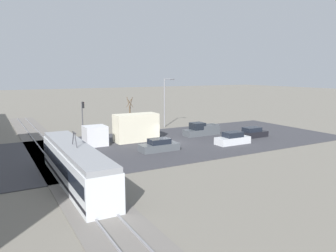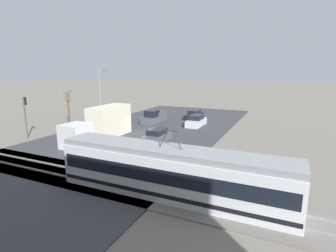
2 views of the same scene
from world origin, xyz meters
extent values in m
plane|color=slate|center=(0.00, 0.00, 0.00)|extent=(320.00, 320.00, 0.00)
cube|color=#38383D|center=(0.00, 0.00, 0.04)|extent=(19.60, 48.54, 0.08)
cube|color=slate|center=(0.00, 14.81, 0.04)|extent=(70.80, 4.40, 0.08)
cube|color=gray|center=(0.00, 14.09, 0.15)|extent=(69.38, 0.10, 0.14)
cube|color=gray|center=(0.00, 15.53, 0.15)|extent=(69.38, 0.10, 0.14)
cube|color=silver|center=(-10.31, 14.81, 1.47)|extent=(15.41, 2.56, 2.79)
cube|color=black|center=(-10.31, 14.81, 1.81)|extent=(14.95, 2.59, 0.93)
cube|color=black|center=(-10.31, 14.81, 0.61)|extent=(15.26, 2.60, 0.27)
cube|color=gray|center=(-10.31, 14.81, 3.07)|extent=(15.41, 2.36, 0.40)
cylinder|color=#2D2D33|center=(-10.76, 14.81, 3.82)|extent=(0.66, 0.07, 1.15)
cylinder|color=#2D2D33|center=(-9.86, 14.81, 3.82)|extent=(0.66, 0.07, 1.15)
cube|color=#2D2D33|center=(-10.31, 14.81, 4.37)|extent=(1.10, 0.08, 0.06)
cube|color=silver|center=(2.99, 9.14, 1.33)|extent=(2.50, 2.74, 2.51)
cube|color=beige|center=(2.99, 3.49, 1.92)|extent=(2.50, 5.82, 3.68)
cube|color=#196B38|center=(4.25, 3.49, 2.29)|extent=(0.02, 2.91, 0.92)
cube|color=#4C5156|center=(2.13, -6.65, 0.54)|extent=(1.92, 5.47, 0.92)
cube|color=black|center=(2.13, -5.88, 1.50)|extent=(1.77, 1.86, 1.00)
cube|color=#4C5156|center=(3.02, -7.80, 1.27)|extent=(0.12, 2.74, 0.54)
cube|color=#4C5156|center=(1.25, -7.80, 1.27)|extent=(0.12, 2.74, 0.54)
cube|color=#4C5156|center=(2.13, -9.27, 1.27)|extent=(1.77, 0.22, 0.54)
cube|color=red|center=(2.88, -9.36, 0.82)|extent=(0.14, 0.04, 0.18)
cube|color=black|center=(-2.67, -12.00, 0.49)|extent=(1.89, 4.67, 0.83)
cube|color=black|center=(-2.67, -12.00, 1.21)|extent=(1.63, 2.43, 0.61)
cube|color=#4C5156|center=(-3.52, 3.41, 0.50)|extent=(1.85, 4.70, 0.85)
cube|color=black|center=(-3.52, 3.41, 1.24)|extent=(1.59, 2.44, 0.62)
cube|color=silver|center=(-4.82, -6.65, 0.54)|extent=(1.85, 4.62, 0.91)
cube|color=black|center=(-4.82, -6.65, 1.33)|extent=(1.59, 2.40, 0.67)
cylinder|color=#47474C|center=(11.42, 8.46, 2.47)|extent=(0.16, 0.16, 4.95)
cube|color=black|center=(11.42, 8.28, 4.47)|extent=(0.28, 0.22, 0.95)
sphere|color=red|center=(11.42, 8.16, 4.79)|extent=(0.18, 0.18, 0.18)
sphere|color=#3C2C06|center=(11.42, 8.16, 4.47)|extent=(0.18, 0.18, 0.18)
sphere|color=black|center=(11.42, 8.16, 4.15)|extent=(0.18, 0.18, 0.18)
cylinder|color=brown|center=(12.93, 0.20, 1.85)|extent=(0.24, 0.24, 3.70)
cylinder|color=brown|center=(13.18, 0.20, 4.28)|extent=(0.09, 1.03, 1.41)
cylinder|color=brown|center=(12.93, 0.45, 4.41)|extent=(1.24, 0.09, 1.72)
cylinder|color=brown|center=(12.68, 0.20, 4.28)|extent=(0.09, 1.03, 1.41)
cylinder|color=brown|center=(12.93, -0.05, 4.41)|extent=(1.24, 0.09, 1.72)
cylinder|color=gray|center=(11.71, -5.64, 4.13)|extent=(0.20, 0.20, 8.26)
cylinder|color=gray|center=(11.71, -6.44, 8.14)|extent=(0.12, 1.60, 0.12)
cube|color=#515156|center=(11.71, -7.19, 8.08)|extent=(0.36, 0.60, 0.18)
camera|label=1|loc=(-36.88, 20.95, 9.18)|focal=35.00mm
camera|label=2|loc=(-16.75, 29.13, 8.03)|focal=28.00mm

